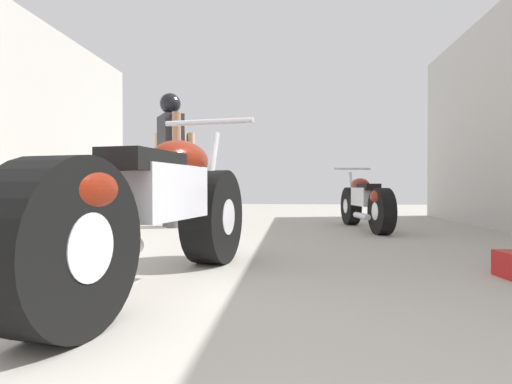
{
  "coord_description": "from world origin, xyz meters",
  "views": [
    {
      "loc": [
        0.45,
        -0.62,
        0.57
      ],
      "look_at": [
        0.1,
        3.29,
        0.51
      ],
      "focal_mm": 28.99,
      "sensor_mm": 36.0,
      "label": 1
    }
  ],
  "objects_px": {
    "mechanic_in_blue": "(174,163)",
    "mechanic_with_helmet": "(170,147)",
    "motorcycle_maroon_cruiser": "(158,211)",
    "motorcycle_black_naked": "(365,202)"
  },
  "relations": [
    {
      "from": "motorcycle_black_naked",
      "to": "mechanic_with_helmet",
      "type": "distance_m",
      "value": 2.71
    },
    {
      "from": "motorcycle_maroon_cruiser",
      "to": "mechanic_in_blue",
      "type": "xyz_separation_m",
      "value": [
        -1.1,
        4.07,
        0.48
      ]
    },
    {
      "from": "motorcycle_black_naked",
      "to": "mechanic_in_blue",
      "type": "xyz_separation_m",
      "value": [
        -2.76,
        0.79,
        0.56
      ]
    },
    {
      "from": "mechanic_with_helmet",
      "to": "mechanic_in_blue",
      "type": "bearing_deg",
      "value": 102.22
    },
    {
      "from": "motorcycle_maroon_cruiser",
      "to": "motorcycle_black_naked",
      "type": "height_order",
      "value": "motorcycle_maroon_cruiser"
    },
    {
      "from": "mechanic_in_blue",
      "to": "mechanic_with_helmet",
      "type": "xyz_separation_m",
      "value": [
        0.16,
        -0.73,
        0.18
      ]
    },
    {
      "from": "mechanic_with_helmet",
      "to": "motorcycle_black_naked",
      "type": "bearing_deg",
      "value": -1.48
    },
    {
      "from": "mechanic_in_blue",
      "to": "mechanic_with_helmet",
      "type": "height_order",
      "value": "mechanic_with_helmet"
    },
    {
      "from": "motorcycle_black_naked",
      "to": "mechanic_with_helmet",
      "type": "xyz_separation_m",
      "value": [
        -2.6,
        0.07,
        0.74
      ]
    },
    {
      "from": "motorcycle_maroon_cruiser",
      "to": "mechanic_in_blue",
      "type": "height_order",
      "value": "mechanic_in_blue"
    }
  ]
}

